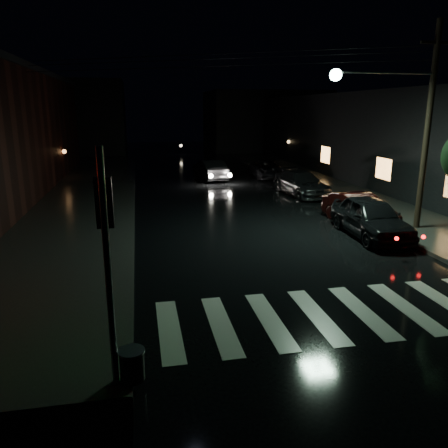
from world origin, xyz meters
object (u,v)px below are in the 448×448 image
parked_car_b (359,210)px  oncoming_car (210,170)px  parked_car_a (371,217)px  parked_car_d (267,169)px  parked_car_c (301,183)px

parked_car_b → oncoming_car: bearing=101.5°
parked_car_a → parked_car_b: parked_car_a is taller
parked_car_a → oncoming_car: (-3.88, 15.44, -0.06)m
parked_car_d → oncoming_car: 4.33m
parked_car_a → parked_car_d: bearing=91.1°
parked_car_c → parked_car_d: bearing=84.0°
parked_car_b → oncoming_car: size_ratio=0.94×
parked_car_a → parked_car_d: parked_car_a is taller
parked_car_a → oncoming_car: parked_car_a is taller
parked_car_d → oncoming_car: oncoming_car is taller
parked_car_d → parked_car_c: bearing=-86.2°
parked_car_a → oncoming_car: 15.92m
parked_car_a → parked_car_b: bearing=78.8°
parked_car_a → parked_car_c: parked_car_a is taller
parked_car_b → parked_car_c: 6.97m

